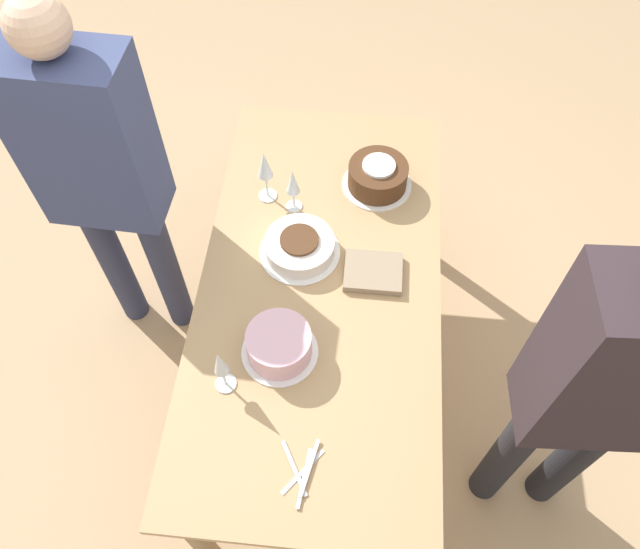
# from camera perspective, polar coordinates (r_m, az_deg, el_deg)

# --- Properties ---
(ground_plane) EXTENTS (12.00, 12.00, 0.00)m
(ground_plane) POSITION_cam_1_polar(r_m,az_deg,el_deg) (2.75, 0.00, -8.90)
(ground_plane) COLOR tan
(dining_table) EXTENTS (1.68, 0.82, 0.72)m
(dining_table) POSITION_cam_1_polar(r_m,az_deg,el_deg) (2.20, 0.00, -2.21)
(dining_table) COLOR tan
(dining_table) RESTS_ON ground_plane
(cake_center_white) EXTENTS (0.28, 0.28, 0.08)m
(cake_center_white) POSITION_cam_1_polar(r_m,az_deg,el_deg) (2.16, -1.88, 2.58)
(cake_center_white) COLOR white
(cake_center_white) RESTS_ON dining_table
(cake_front_chocolate) EXTENTS (0.26, 0.26, 0.11)m
(cake_front_chocolate) POSITION_cam_1_polar(r_m,az_deg,el_deg) (2.35, 5.30, 8.96)
(cake_front_chocolate) COLOR white
(cake_front_chocolate) RESTS_ON dining_table
(cake_back_decorated) EXTENTS (0.24, 0.24, 0.11)m
(cake_back_decorated) POSITION_cam_1_polar(r_m,az_deg,el_deg) (1.94, -3.76, -6.43)
(cake_back_decorated) COLOR white
(cake_back_decorated) RESTS_ON dining_table
(wine_glass_near) EXTENTS (0.07, 0.07, 0.22)m
(wine_glass_near) POSITION_cam_1_polar(r_m,az_deg,el_deg) (2.24, -5.06, 9.75)
(wine_glass_near) COLOR silver
(wine_glass_near) RESTS_ON dining_table
(wine_glass_far) EXTENTS (0.06, 0.06, 0.19)m
(wine_glass_far) POSITION_cam_1_polar(r_m,az_deg,el_deg) (2.22, -2.49, 8.31)
(wine_glass_far) COLOR silver
(wine_glass_far) RESTS_ON dining_table
(wine_glass_extra) EXTENTS (0.07, 0.07, 0.20)m
(wine_glass_extra) POSITION_cam_1_polar(r_m,az_deg,el_deg) (1.84, -9.11, -8.18)
(wine_glass_extra) COLOR silver
(wine_glass_extra) RESTS_ON dining_table
(fork_pile) EXTENTS (0.20, 0.13, 0.01)m
(fork_pile) POSITION_cam_1_polar(r_m,az_deg,el_deg) (1.85, -1.60, -17.55)
(fork_pile) COLOR silver
(fork_pile) RESTS_ON dining_table
(napkin_stack) EXTENTS (0.16, 0.20, 0.03)m
(napkin_stack) POSITION_cam_1_polar(r_m,az_deg,el_deg) (2.13, 4.88, 0.23)
(napkin_stack) COLOR gray
(napkin_stack) RESTS_ON dining_table
(person_cutting) EXTENTS (0.24, 0.41, 1.63)m
(person_cutting) POSITION_cam_1_polar(r_m,az_deg,el_deg) (1.82, 24.73, -9.24)
(person_cutting) COLOR #232328
(person_cutting) RESTS_ON ground_plane
(person_watching) EXTENTS (0.24, 0.41, 1.59)m
(person_watching) POSITION_cam_1_polar(r_m,az_deg,el_deg) (2.24, -19.55, 9.02)
(person_watching) COLOR #2D334C
(person_watching) RESTS_ON ground_plane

